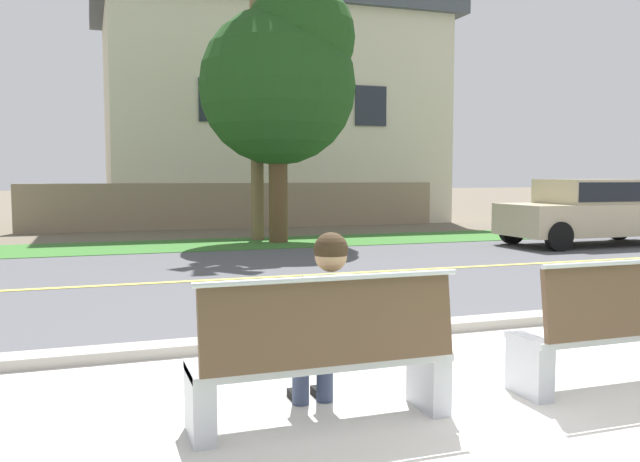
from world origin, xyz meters
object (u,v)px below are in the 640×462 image
Objects in this scene: car_beige_near at (592,209)px; shade_tree_left at (283,75)px; bench_left at (324,359)px; bench_right at (623,330)px; seated_person_olive at (326,318)px.

car_beige_near is 7.93m from shade_tree_left.
bench_left is 12.44m from shade_tree_left.
bench_right is 11.34m from car_beige_near.
seated_person_olive is 0.20× the size of shade_tree_left.
shade_tree_left is (0.66, 11.52, 3.57)m from bench_right.
car_beige_near reaches higher than bench_right.
car_beige_near is at bearing 41.27° from seated_person_olive.
bench_right is at bearing -4.17° from seated_person_olive.
car_beige_near is 0.70× the size of shade_tree_left.
car_beige_near is (9.72, 8.64, 0.40)m from bench_left.
bench_right is (2.39, 0.00, 0.00)m from bench_left.
seated_person_olive is (-2.32, 0.17, 0.23)m from bench_right.
car_beige_near is at bearing 41.63° from bench_left.
shade_tree_left reaches higher than seated_person_olive.
shade_tree_left reaches higher than car_beige_near.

